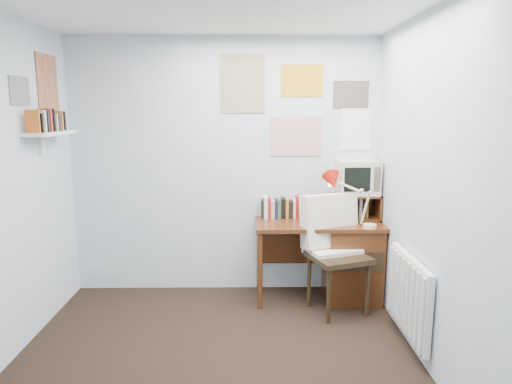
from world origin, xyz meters
TOP-DOWN VIEW (x-y plane):
  - back_wall at (0.00, 1.75)m, footprint 3.00×0.02m
  - right_wall at (1.50, 0.00)m, footprint 0.02×3.50m
  - desk at (1.17, 1.48)m, footprint 1.20×0.55m
  - desk_chair at (1.04, 1.18)m, footprint 0.66×0.65m
  - desk_lamp at (1.33, 1.26)m, footprint 0.37×0.34m
  - tv_riser at (1.29, 1.59)m, footprint 0.40×0.30m
  - crt_tv at (1.28, 1.61)m, footprint 0.39×0.36m
  - book_row at (0.66, 1.66)m, footprint 0.60×0.14m
  - radiator at (1.46, 0.55)m, footprint 0.09×0.80m
  - wall_shelf at (-1.40, 1.10)m, footprint 0.20×0.62m
  - posters_back at (0.70, 1.74)m, footprint 1.20×0.01m
  - posters_left at (-1.49, 1.10)m, footprint 0.01×0.70m

SIDE VIEW (x-z plane):
  - desk at x=1.17m, z-range 0.03..0.79m
  - radiator at x=1.46m, z-range 0.12..0.72m
  - desk_chair at x=1.04m, z-range 0.00..1.02m
  - book_row at x=0.66m, z-range 0.76..0.98m
  - tv_riser at x=1.29m, z-range 0.76..1.01m
  - desk_lamp at x=1.33m, z-range 0.76..1.20m
  - crt_tv at x=1.28m, z-range 1.01..1.36m
  - back_wall at x=0.00m, z-range 0.00..2.50m
  - right_wall at x=1.50m, z-range 0.00..2.50m
  - wall_shelf at x=-1.40m, z-range 1.50..1.74m
  - posters_back at x=0.70m, z-range 1.40..2.30m
  - posters_left at x=-1.49m, z-range 1.70..2.30m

